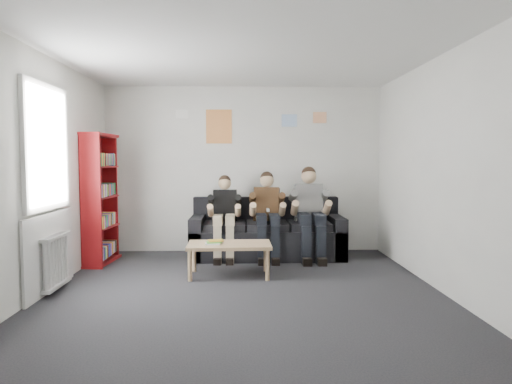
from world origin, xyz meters
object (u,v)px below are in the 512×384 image
coffee_table (229,247)px  person_middle (267,215)px  bookshelf (101,199)px  person_right (310,213)px  person_left (224,217)px  sofa (267,235)px

coffee_table → person_middle: (0.55, 1.02, 0.29)m
bookshelf → person_right: bookshelf is taller
person_left → person_right: 1.30m
person_left → sofa: bearing=11.4°
person_right → sofa: bearing=162.2°
person_left → person_middle: (0.65, -0.00, 0.02)m
bookshelf → person_right: 3.11m
bookshelf → person_middle: (2.44, 0.19, -0.27)m
bookshelf → person_left: size_ratio=1.48×
person_right → person_middle: bearing=179.7°
coffee_table → person_left: person_left is taller
sofa → bookshelf: bookshelf is taller
bookshelf → person_middle: bearing=10.1°
bookshelf → coffee_table: size_ratio=1.76×
sofa → bookshelf: bearing=-170.8°
coffee_table → bookshelf: bearing=156.3°
bookshelf → coffee_table: 2.15m
coffee_table → person_right: person_right is taller
person_right → bookshelf: bearing=-176.5°
sofa → person_right: 0.78m
coffee_table → person_middle: 1.20m
bookshelf → person_right: bearing=9.1°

